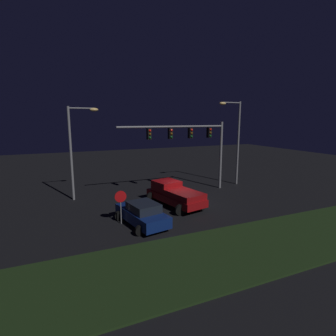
% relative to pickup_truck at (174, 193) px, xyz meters
% --- Properties ---
extents(ground_plane, '(80.00, 80.00, 0.00)m').
position_rel_pickup_truck_xyz_m(ground_plane, '(0.82, 0.02, -1.00)').
color(ground_plane, black).
extents(grass_median, '(24.08, 5.48, 0.10)m').
position_rel_pickup_truck_xyz_m(grass_median, '(0.82, -8.23, -0.95)').
color(grass_median, black).
rests_on(grass_median, ground_plane).
extents(pickup_truck, '(3.63, 5.70, 1.80)m').
position_rel_pickup_truck_xyz_m(pickup_truck, '(0.00, 0.00, 0.00)').
color(pickup_truck, maroon).
rests_on(pickup_truck, ground_plane).
extents(car_sedan, '(2.99, 4.65, 1.51)m').
position_rel_pickup_truck_xyz_m(car_sedan, '(-3.57, -2.81, -0.26)').
color(car_sedan, navy).
rests_on(car_sedan, ground_plane).
extents(traffic_signal_gantry, '(10.32, 0.56, 6.50)m').
position_rel_pickup_truck_xyz_m(traffic_signal_gantry, '(3.13, 3.14, 4.03)').
color(traffic_signal_gantry, slate).
rests_on(traffic_signal_gantry, ground_plane).
extents(street_lamp_left, '(2.48, 0.44, 7.78)m').
position_rel_pickup_truck_xyz_m(street_lamp_left, '(-6.69, 4.74, 3.92)').
color(street_lamp_left, slate).
rests_on(street_lamp_left, ground_plane).
extents(street_lamp_right, '(2.54, 0.44, 8.50)m').
position_rel_pickup_truck_xyz_m(street_lamp_right, '(8.58, 3.84, 4.32)').
color(street_lamp_right, slate).
rests_on(street_lamp_right, ground_plane).
extents(stop_sign, '(0.76, 0.08, 2.23)m').
position_rel_pickup_truck_xyz_m(stop_sign, '(-4.80, -2.14, 0.56)').
color(stop_sign, slate).
rests_on(stop_sign, ground_plane).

